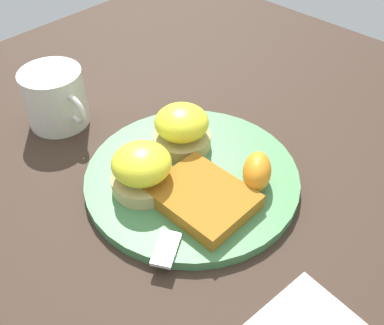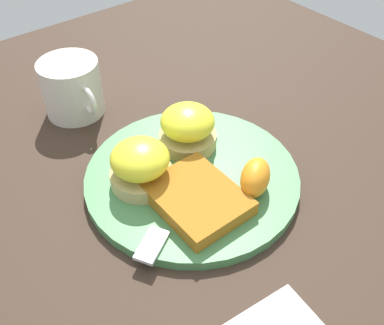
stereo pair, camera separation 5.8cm
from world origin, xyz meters
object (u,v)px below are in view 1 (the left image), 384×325
Objects in this scene: cup at (55,98)px; fork at (184,200)px; sandwich_benedict_left at (182,129)px; sandwich_benedict_right at (142,170)px; orange_wedge at (257,171)px; hashbrown_patty at (203,198)px.

fork is at bearing 0.27° from cup.
sandwich_benedict_left is 0.10m from sandwich_benedict_right.
cup is at bearing -157.81° from sandwich_benedict_left.
sandwich_benedict_left is at bearing -175.20° from orange_wedge.
orange_wedge is 0.10m from fork.
sandwich_benedict_left is 0.12m from orange_wedge.
cup is at bearing -176.84° from hashbrown_patty.
hashbrown_patty is 1.96× the size of orange_wedge.
sandwich_benedict_right reaches higher than orange_wedge.
sandwich_benedict_right is 0.69× the size of hashbrown_patty.
fork is (0.06, 0.02, -0.03)m from sandwich_benedict_right.
sandwich_benedict_left is 0.69× the size of hashbrown_patty.
sandwich_benedict_left is 1.35× the size of orange_wedge.
fork is (-0.02, -0.01, -0.01)m from hashbrown_patty.
orange_wedge is at bearing 45.69° from sandwich_benedict_right.
hashbrown_patty is at bearing 37.46° from fork.
sandwich_benedict_left is at bearing 22.19° from cup.
sandwich_benedict_right is 0.08m from hashbrown_patty.
sandwich_benedict_right reaches higher than fork.
cup reaches higher than sandwich_benedict_right.
orange_wedge is at bearing 69.61° from hashbrown_patty.
sandwich_benedict_left reaches higher than orange_wedge.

